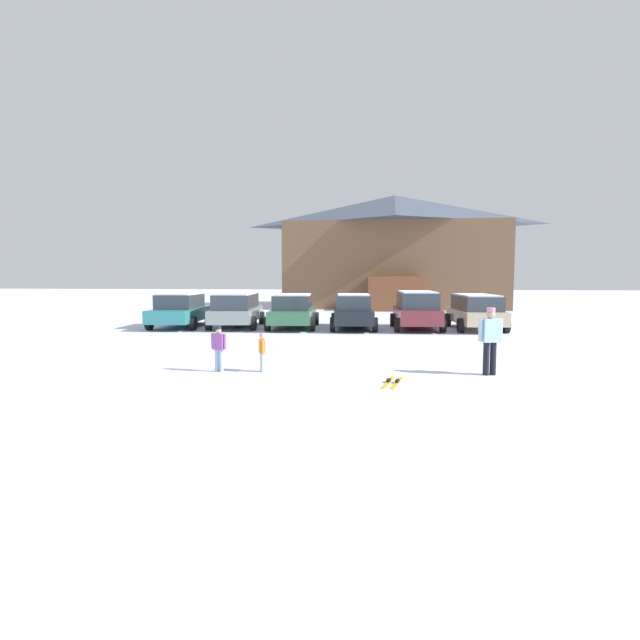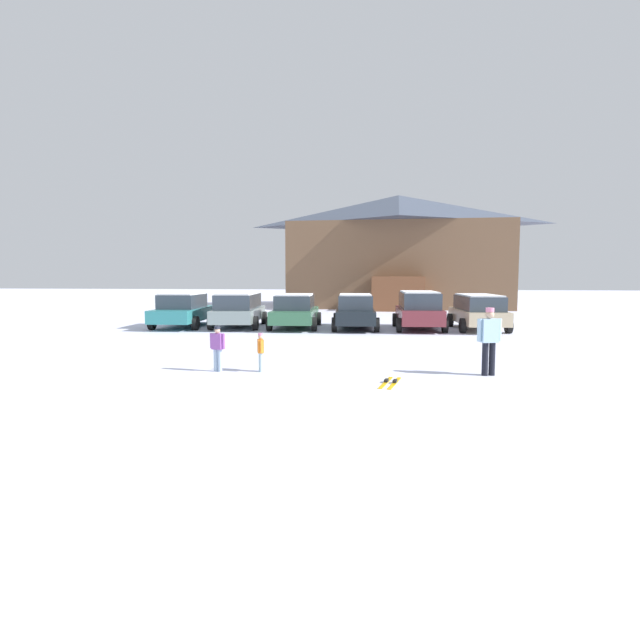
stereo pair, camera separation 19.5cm
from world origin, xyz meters
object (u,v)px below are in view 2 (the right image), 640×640
parked_grey_wagon (239,308)px  skier_adult_in_blue_parka (489,337)px  pair_of_skis (390,382)px  ski_lodge (398,251)px  parked_black_sedan (355,311)px  skier_child_in_purple_jacket (218,346)px  skier_child_in_orange_jacket (261,350)px  parked_beige_suv (478,311)px  parked_maroon_van (419,309)px  parked_teal_hatchback (184,310)px  parked_green_coupe (295,311)px

parked_grey_wagon → skier_adult_in_blue_parka: size_ratio=2.95×
pair_of_skis → ski_lodge: bearing=87.6°
parked_black_sedan → skier_child_in_purple_jacket: size_ratio=3.74×
parked_grey_wagon → skier_child_in_orange_jacket: parked_grey_wagon is taller
ski_lodge → skier_child_in_purple_jacket: (-5.58, -28.45, -3.81)m
parked_beige_suv → skier_child_in_purple_jacket: parked_beige_suv is taller
parked_maroon_van → parked_beige_suv: size_ratio=0.95×
ski_lodge → parked_black_sedan: (-2.56, -17.76, -3.65)m
parked_teal_hatchback → skier_child_in_orange_jacket: (6.29, -10.58, -0.27)m
parked_beige_suv → skier_child_in_purple_jacket: size_ratio=3.81×
parked_teal_hatchback → parked_beige_suv: 13.75m
parked_maroon_van → parked_teal_hatchback: bearing=-179.5°
parked_grey_wagon → parked_black_sedan: parked_grey_wagon is taller
ski_lodge → parked_black_sedan: size_ratio=3.97×
parked_teal_hatchback → skier_adult_in_blue_parka: (11.96, -10.41, 0.12)m
skier_child_in_purple_jacket → ski_lodge: bearing=78.9°
parked_maroon_van → parked_grey_wagon: bearing=179.0°
parked_teal_hatchback → skier_child_in_orange_jacket: bearing=-59.3°
skier_adult_in_blue_parka → ski_lodge: bearing=92.4°
parked_teal_hatchback → pair_of_skis: bearing=-50.5°
parked_teal_hatchback → skier_child_in_purple_jacket: parked_teal_hatchback is taller
parked_black_sedan → parked_beige_suv: size_ratio=0.98×
parked_maroon_van → parked_beige_suv: 2.66m
parked_black_sedan → parked_maroon_van: bearing=2.0°
parked_black_sedan → parked_beige_suv: bearing=2.6°
skier_child_in_orange_jacket → pair_of_skis: (3.26, -1.02, -0.54)m
ski_lodge → pair_of_skis: size_ratio=12.95×
parked_black_sedan → skier_child_in_orange_jacket: (-1.92, -10.58, -0.26)m
skier_adult_in_blue_parka → skier_child_in_purple_jacket: 6.78m
parked_teal_hatchback → parked_green_coupe: size_ratio=1.02×
skier_adult_in_blue_parka → skier_child_in_purple_jacket: size_ratio=1.43×
parked_beige_suv → parked_maroon_van: bearing=-176.6°
parked_grey_wagon → skier_child_in_orange_jacket: size_ratio=4.98×
parked_beige_suv → pair_of_skis: parked_beige_suv is taller
parked_green_coupe → skier_child_in_purple_jacket: parked_green_coupe is taller
skier_adult_in_blue_parka → parked_grey_wagon: bearing=131.2°
ski_lodge → parked_beige_suv: ski_lodge is taller
parked_grey_wagon → parked_green_coupe: parked_grey_wagon is taller
ski_lodge → pair_of_skis: bearing=-92.4°
skier_child_in_orange_jacket → skier_child_in_purple_jacket: bearing=-174.7°
parked_grey_wagon → pair_of_skis: parked_grey_wagon is taller
parked_green_coupe → skier_adult_in_blue_parka: 12.42m
parked_teal_hatchback → parked_green_coupe: parked_teal_hatchback is taller
skier_child_in_purple_jacket → skier_child_in_orange_jacket: 1.11m
skier_child_in_orange_jacket → parked_teal_hatchback: bearing=120.7°
parked_black_sedan → skier_child_in_purple_jacket: 11.10m
parked_teal_hatchback → parked_black_sedan: (8.20, 0.00, -0.01)m
parked_green_coupe → parked_maroon_van: size_ratio=1.12×
skier_adult_in_blue_parka → parked_beige_suv: bearing=80.5°
parked_grey_wagon → parked_maroon_van: parked_maroon_van is taller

